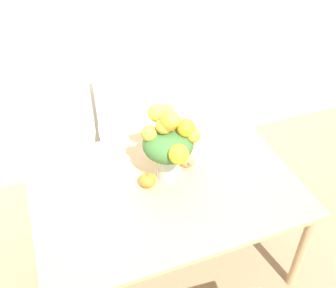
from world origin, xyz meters
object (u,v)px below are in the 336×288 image
Objects in this scene: pumpkin at (148,180)px; turkey_figurine at (187,161)px; flower_vase at (169,143)px; dining_chair_near_window at (126,131)px.

turkey_figurine is at bearing 15.80° from pumpkin.
turkey_figurine is (0.29, 0.08, -0.01)m from pumpkin.
flower_vase is at bearing -161.66° from turkey_figurine.
flower_vase is 0.27m from pumpkin.
pumpkin is 0.93m from dining_chair_near_window.
pumpkin is 0.88× the size of turkey_figurine.
pumpkin is 0.11× the size of dining_chair_near_window.
dining_chair_near_window is at bearing 104.24° from turkey_figurine.
pumpkin is at bearing -166.73° from flower_vase.
flower_vase is at bearing 13.27° from pumpkin.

